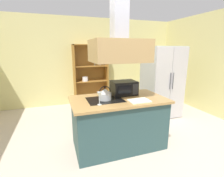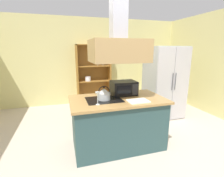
{
  "view_description": "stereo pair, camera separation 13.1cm",
  "coord_description": "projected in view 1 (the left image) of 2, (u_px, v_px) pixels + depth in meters",
  "views": [
    {
      "loc": [
        -1.01,
        -2.39,
        1.74
      ],
      "look_at": [
        0.01,
        0.55,
        1.0
      ],
      "focal_mm": 26.58,
      "sensor_mm": 36.0,
      "label": 1
    },
    {
      "loc": [
        -0.88,
        -2.43,
        1.74
      ],
      "look_at": [
        0.01,
        0.55,
        1.0
      ],
      "focal_mm": 26.58,
      "sensor_mm": 36.0,
      "label": 2
    }
  ],
  "objects": [
    {
      "name": "ground_plane",
      "position": [
        122.0,
        150.0,
        2.92
      ],
      "size": [
        7.8,
        7.8,
        0.0
      ],
      "primitive_type": "plane",
      "color": "#C1B2A4"
    },
    {
      "name": "wall_back",
      "position": [
        87.0,
        62.0,
        5.37
      ],
      "size": [
        6.0,
        0.12,
        2.7
      ],
      "primitive_type": "cube",
      "color": "#D7CF88",
      "rests_on": "ground"
    },
    {
      "name": "kitchen_island",
      "position": [
        118.0,
        122.0,
        3.0
      ],
      "size": [
        1.64,
        0.93,
        0.9
      ],
      "color": "#2A484A",
      "rests_on": "ground"
    },
    {
      "name": "range_hood",
      "position": [
        119.0,
        45.0,
        2.69
      ],
      "size": [
        0.9,
        0.7,
        1.17
      ],
      "color": "tan"
    },
    {
      "name": "refrigerator",
      "position": [
        162.0,
        82.0,
        4.34
      ],
      "size": [
        0.9,
        0.77,
        1.81
      ],
      "color": "#B6BEBB",
      "rests_on": "ground"
    },
    {
      "name": "dish_cabinet",
      "position": [
        91.0,
        78.0,
        5.3
      ],
      "size": [
        1.07,
        0.4,
        1.88
      ],
      "color": "#986527",
      "rests_on": "ground"
    },
    {
      "name": "kettle",
      "position": [
        105.0,
        94.0,
        2.8
      ],
      "size": [
        0.21,
        0.21,
        0.24
      ],
      "color": "#AFB7C1",
      "rests_on": "kitchen_island"
    },
    {
      "name": "cutting_board",
      "position": [
        139.0,
        101.0,
        2.74
      ],
      "size": [
        0.34,
        0.24,
        0.02
      ],
      "primitive_type": "cube",
      "rotation": [
        0.0,
        0.0,
        0.01
      ],
      "color": "white",
      "rests_on": "kitchen_island"
    },
    {
      "name": "microwave",
      "position": [
        124.0,
        88.0,
        3.12
      ],
      "size": [
        0.46,
        0.35,
        0.26
      ],
      "color": "black",
      "rests_on": "kitchen_island"
    },
    {
      "name": "wine_glass_on_counter",
      "position": [
        99.0,
        95.0,
        2.53
      ],
      "size": [
        0.08,
        0.08,
        0.21
      ],
      "color": "silver",
      "rests_on": "kitchen_island"
    }
  ]
}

